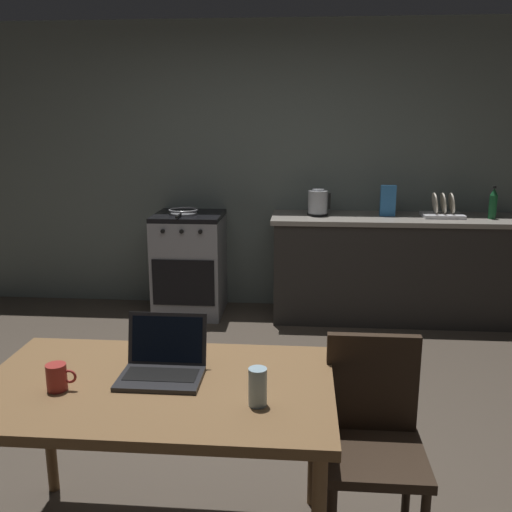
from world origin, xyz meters
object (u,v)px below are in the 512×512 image
dining_table (157,400)px  electric_kettle (318,203)px  drinking_glass (258,387)px  frying_pan (183,211)px  bottle (493,203)px  coffee_mug (57,377)px  cereal_box (388,201)px  stove_oven (190,264)px  dish_rack (443,212)px  laptop (163,365)px  chair (373,431)px

dining_table → electric_kettle: (0.68, 2.96, 0.35)m
electric_kettle → drinking_glass: bearing=-95.2°
dining_table → frying_pan: size_ratio=3.13×
bottle → coffee_mug: bottle is taller
dining_table → cereal_box: bearing=66.7°
stove_oven → bottle: bearing=-1.0°
electric_kettle → dish_rack: bearing=-0.0°
dish_rack → bottle: bearing=-7.2°
laptop → coffee_mug: size_ratio=2.79×
stove_oven → dish_rack: dish_rack is taller
stove_oven → dish_rack: size_ratio=2.70×
chair → coffee_mug: bearing=179.4°
dining_table → laptop: laptop is taller
chair → laptop: (-0.84, -0.07, 0.29)m
chair → cereal_box: size_ratio=3.31×
laptop → dish_rack: bearing=61.8°
chair → drinking_glass: bearing=-159.4°
dish_rack → cereal_box: bearing=177.5°
dining_table → coffee_mug: 0.38m
drinking_glass → cereal_box: bearing=74.2°
bottle → cereal_box: size_ratio=1.04×
laptop → dish_rack: 3.38m
laptop → electric_kettle: bearing=79.7°
laptop → coffee_mug: 0.39m
cereal_box → coffee_mug: bearing=-118.1°
stove_oven → dining_table: bearing=-81.2°
electric_kettle → chair: bearing=-86.6°
coffee_mug → cereal_box: size_ratio=0.43×
stove_oven → cereal_box: size_ratio=3.45×
drinking_glass → coffee_mug: bearing=175.9°
dining_table → cereal_box: cereal_box is taller
chair → electric_kettle: (-0.17, 2.82, 0.52)m
frying_pan → dining_table: bearing=-80.3°
chair → bottle: (1.29, 2.77, 0.54)m
stove_oven → dining_table: size_ratio=0.68×
electric_kettle → frying_pan: 1.19m
electric_kettle → bottle: bearing=-2.0°
dish_rack → dining_table: bearing=-120.6°
coffee_mug → drinking_glass: size_ratio=0.82×
laptop → bottle: (2.13, 2.84, 0.25)m
dish_rack → electric_kettle: bearing=180.0°
chair → drinking_glass: 0.61m
coffee_mug → laptop: bearing=22.5°
stove_oven → drinking_glass: stove_oven is taller
frying_pan → cereal_box: (1.78, 0.05, 0.11)m
drinking_glass → dish_rack: (1.35, 3.10, 0.15)m
chair → drinking_glass: drinking_glass is taller
coffee_mug → bottle: bearing=50.2°
bottle → cereal_box: bottle is taller
stove_oven → cereal_box: bearing=0.7°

